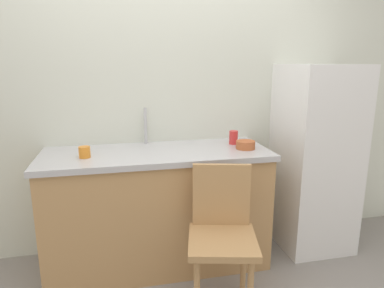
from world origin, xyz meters
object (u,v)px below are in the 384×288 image
(terracotta_bowl, at_px, (245,145))
(cup_orange, at_px, (85,152))
(refrigerator, at_px, (314,158))
(chair, at_px, (222,232))
(cup_red, at_px, (233,137))

(terracotta_bowl, height_order, cup_orange, cup_orange)
(refrigerator, distance_m, chair, 1.15)
(terracotta_bowl, distance_m, cup_red, 0.16)
(chair, height_order, cup_red, cup_red)
(refrigerator, distance_m, cup_red, 0.70)
(terracotta_bowl, bearing_deg, cup_orange, 179.65)
(cup_orange, bearing_deg, chair, -31.60)
(refrigerator, xyz_separation_m, chair, (-0.96, -0.58, -0.24))
(refrigerator, distance_m, cup_orange, 1.78)
(terracotta_bowl, bearing_deg, refrigerator, 8.17)
(cup_orange, bearing_deg, refrigerator, 2.73)
(chair, bearing_deg, cup_orange, 162.09)
(cup_red, bearing_deg, terracotta_bowl, -76.67)
(terracotta_bowl, relative_size, cup_orange, 1.83)
(terracotta_bowl, height_order, cup_red, cup_red)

